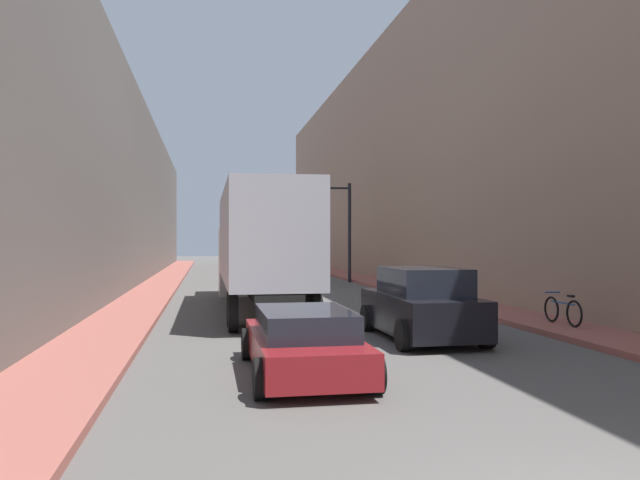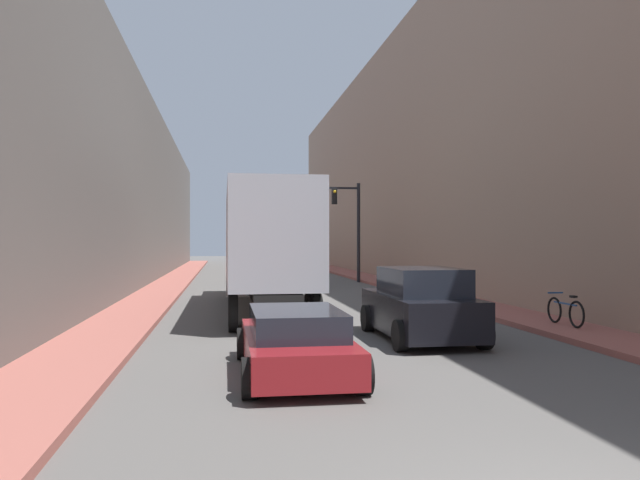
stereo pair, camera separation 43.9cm
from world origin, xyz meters
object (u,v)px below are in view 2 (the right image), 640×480
(suv_car, at_px, (420,306))
(sedan_car, at_px, (295,342))
(semi_truck, at_px, (262,244))
(parked_bicycle, at_px, (565,311))
(traffic_signal_gantry, at_px, (332,211))

(suv_car, bearing_deg, sedan_car, -134.54)
(semi_truck, height_order, parked_bicycle, semi_truck)
(sedan_car, height_order, traffic_signal_gantry, traffic_signal_gantry)
(sedan_car, height_order, parked_bicycle, sedan_car)
(semi_truck, bearing_deg, traffic_signal_gantry, 70.01)
(sedan_car, bearing_deg, suv_car, 45.46)
(traffic_signal_gantry, bearing_deg, suv_car, -93.95)
(semi_truck, xyz_separation_m, parked_bicycle, (7.72, -7.07, -1.79))
(parked_bicycle, bearing_deg, suv_car, -169.55)
(semi_truck, distance_m, traffic_signal_gantry, 14.43)
(suv_car, bearing_deg, semi_truck, 113.50)
(semi_truck, bearing_deg, suv_car, -66.50)
(traffic_signal_gantry, bearing_deg, parked_bicycle, -82.13)
(semi_truck, xyz_separation_m, suv_car, (3.42, -7.87, -1.49))
(suv_car, distance_m, traffic_signal_gantry, 21.62)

